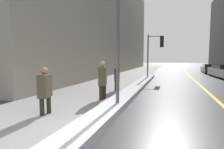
# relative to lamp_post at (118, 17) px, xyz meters

# --- Properties ---
(ground_plane) EXTENTS (160.00, 160.00, 0.00)m
(ground_plane) POSITION_rel_lamp_post_xyz_m (-0.37, -2.30, -3.13)
(ground_plane) COLOR #38383A
(sidewalk_slab) EXTENTS (4.00, 80.00, 0.01)m
(sidewalk_slab) POSITION_rel_lamp_post_xyz_m (-2.37, 12.70, -3.13)
(sidewalk_slab) COLOR gray
(sidewalk_slab) RESTS_ON ground
(road_centre_stripe) EXTENTS (0.16, 80.00, 0.00)m
(road_centre_stripe) POSITION_rel_lamp_post_xyz_m (3.63, 12.70, -3.13)
(road_centre_stripe) COLOR gold
(road_centre_stripe) RESTS_ON ground
(snow_bank_curb) EXTENTS (0.79, 14.79, 0.22)m
(snow_bank_curb) POSITION_rel_lamp_post_xyz_m (-0.14, 3.88, -3.02)
(snow_bank_curb) COLOR silver
(snow_bank_curb) RESTS_ON ground
(building_facade_left) EXTENTS (6.00, 36.00, 14.73)m
(building_facade_left) POSITION_rel_lamp_post_xyz_m (-7.37, 17.70, 4.23)
(building_facade_left) COLOR gray
(building_facade_left) RESTS_ON ground
(lamp_post) EXTENTS (0.28, 0.28, 5.28)m
(lamp_post) POSITION_rel_lamp_post_xyz_m (0.00, 0.00, 0.00)
(lamp_post) COLOR #515156
(lamp_post) RESTS_ON ground
(traffic_light_near) EXTENTS (1.31, 0.35, 3.75)m
(traffic_light_near) POSITION_rel_lamp_post_xyz_m (0.57, 9.19, -0.42)
(traffic_light_near) COLOR #515156
(traffic_light_near) RESTS_ON ground
(pedestrian_with_shoulder_bag) EXTENTS (0.40, 0.72, 1.49)m
(pedestrian_with_shoulder_bag) POSITION_rel_lamp_post_xyz_m (-1.98, -1.28, -2.31)
(pedestrian_with_shoulder_bag) COLOR #2A241B
(pedestrian_with_shoulder_bag) RESTS_ON ground
(pedestrian_in_glasses) EXTENTS (0.44, 0.60, 1.66)m
(pedestrian_in_glasses) POSITION_rel_lamp_post_xyz_m (-1.02, 1.19, -2.21)
(pedestrian_in_glasses) COLOR #2A241B
(pedestrian_in_glasses) RESTS_ON ground
(pedestrian_in_fedora) EXTENTS (0.39, 0.53, 1.54)m
(pedestrian_in_fedora) POSITION_rel_lamp_post_xyz_m (-1.06, 3.41, -2.29)
(pedestrian_in_fedora) COLOR black
(pedestrian_in_fedora) RESTS_ON ground
(parked_car_black) EXTENTS (1.95, 4.82, 1.12)m
(parked_car_black) POSITION_rel_lamp_post_xyz_m (6.45, 18.96, -2.59)
(parked_car_black) COLOR black
(parked_car_black) RESTS_ON ground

